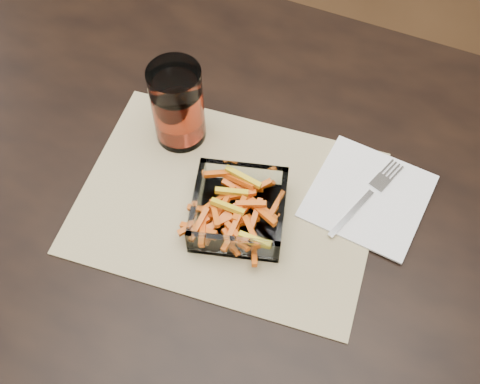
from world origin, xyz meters
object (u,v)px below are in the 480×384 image
object	(u,v)px
dining_table	(243,224)
tumbler	(178,107)
fork	(368,196)
glass_bowl	(239,211)

from	to	relation	value
dining_table	tumbler	bearing A→B (deg)	153.19
tumbler	fork	bearing A→B (deg)	0.19
tumbler	fork	distance (m)	0.33
glass_bowl	tumbler	bearing A→B (deg)	143.78
glass_bowl	fork	size ratio (longest dim) A/B	0.96
fork	glass_bowl	bearing A→B (deg)	-127.37
glass_bowl	tumbler	world-z (taller)	tumbler
dining_table	fork	size ratio (longest dim) A/B	9.23
dining_table	fork	distance (m)	0.22
glass_bowl	fork	world-z (taller)	glass_bowl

